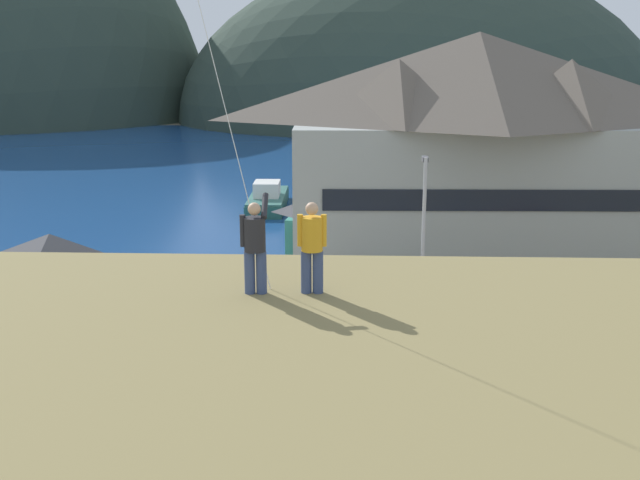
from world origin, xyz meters
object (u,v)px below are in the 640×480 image
Objects in this scene: wharf_dock at (316,207)px; person_kite_flyer at (255,244)px; harbor_lodge at (476,139)px; parking_light_pole at (423,226)px; parked_car_front_row_red at (421,322)px; parked_car_mid_row_near at (604,383)px; parked_car_back_row_right at (179,405)px; person_companion at (312,245)px; storage_shed_waterside at (336,224)px; moored_boat_wharfside at (268,199)px; storage_shed_near_lot at (55,304)px; parked_car_mid_row_center at (246,332)px; parked_car_corner_spot at (350,382)px.

person_kite_flyer is (0.76, -41.88, 7.73)m from wharf_dock.
parking_light_pole is at bearing -109.34° from harbor_lodge.
parked_car_front_row_red reaches higher than wharf_dock.
parked_car_mid_row_near is 1.00× the size of parked_car_back_row_right.
harbor_lodge reaches higher than parked_car_back_row_right.
wharf_dock is 6.34× the size of person_companion.
parked_car_front_row_red is 0.97× the size of parked_car_back_row_right.
parking_light_pole is at bearing -67.56° from storage_shed_waterside.
person_kite_flyer reaches higher than parked_car_front_row_red.
parking_light_pole is (9.44, -24.20, 3.47)m from moored_boat_wharfside.
person_kite_flyer is (-4.66, -15.22, 7.01)m from parked_car_front_row_red.
storage_shed_near_lot is 0.75× the size of moored_boat_wharfside.
storage_shed_near_lot reaches higher than parked_car_front_row_red.
parked_car_mid_row_near is (10.86, -32.23, 0.71)m from wharf_dock.
parked_car_mid_row_near is at bearing 46.66° from person_companion.
parked_car_mid_row_center is (1.20, 6.33, 0.00)m from parked_car_back_row_right.
person_companion is (-3.92, -18.73, 3.87)m from parking_light_pole.
storage_shed_waterside is 0.71× the size of moored_boat_wharfside.
parked_car_mid_row_center is (-4.03, 4.41, 0.00)m from parked_car_corner_spot.
wharf_dock is 42.56m from person_companion.
person_kite_flyer is at bearing -136.31° from parked_car_mid_row_near.
parked_car_back_row_right is (1.07, -35.45, 0.34)m from moored_boat_wharfside.
storage_shed_near_lot is at bearing 126.42° from person_kite_flyer.
person_companion is (3.26, -13.80, 7.00)m from parked_car_mid_row_center.
parking_light_pole is (7.18, 4.93, 3.12)m from parked_car_mid_row_center.
storage_shed_near_lot is at bearing -163.19° from parked_car_mid_row_center.
parked_car_mid_row_near is at bearing -71.37° from wharf_dock.
parked_car_back_row_right is at bearing -136.36° from parked_car_front_row_red.
harbor_lodge is 22.27m from parked_car_corner_spot.
harbor_lodge is at bearing 70.66° from parking_light_pole.
wharf_dock is at bearing 128.45° from harbor_lodge.
parked_car_mid_row_near is 13.00m from parked_car_mid_row_center.
person_kite_flyer reaches higher than parked_car_back_row_right.
moored_boat_wharfside is at bearing 100.63° from parked_car_corner_spot.
harbor_lodge is 3.07× the size of parking_light_pole.
parked_car_corner_spot is (-7.01, -20.35, -5.72)m from harbor_lodge.
wharf_dock is 3.89m from moored_boat_wharfside.
person_kite_flyer reaches higher than moored_boat_wharfside.
moored_boat_wharfside is 43.84m from person_kite_flyer.
parked_car_corner_spot is 10.34m from parking_light_pole.
wharf_dock is 34.46m from parked_car_back_row_right.
moored_boat_wharfside is 2.00× the size of parked_car_front_row_red.
parked_car_mid_row_near is at bearing -60.71° from parking_light_pole.
storage_shed_waterside is 13.70m from wharf_dock.
person_kite_flyer is at bearing -92.02° from storage_shed_waterside.
moored_boat_wharfside reaches higher than parked_car_mid_row_center.
storage_shed_near_lot is 16.24m from person_companion.
parked_car_corner_spot is at bearing 79.04° from person_kite_flyer.
parked_car_corner_spot is 2.33× the size of person_kite_flyer.
parking_light_pole is (3.98, -9.62, 2.06)m from storage_shed_waterside.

